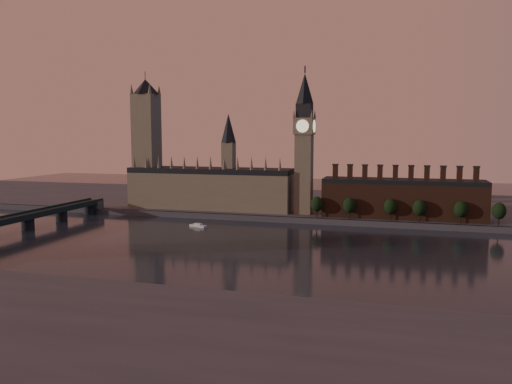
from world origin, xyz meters
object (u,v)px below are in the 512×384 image
westminster_bridge (5,224)px  river_boat (198,226)px  victoria_tower (147,138)px  big_ben (304,142)px

westminster_bridge → river_boat: 119.16m
victoria_tower → westminster_bridge: size_ratio=0.54×
westminster_bridge → river_boat: bearing=30.2°
big_ben → river_boat: bearing=-139.6°
victoria_tower → big_ben: 130.12m
victoria_tower → river_boat: size_ratio=8.37×
victoria_tower → westminster_bridge: victoria_tower is taller
westminster_bridge → victoria_tower: bearing=73.4°
victoria_tower → big_ben: bearing=-2.2°
victoria_tower → river_boat: 106.46m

